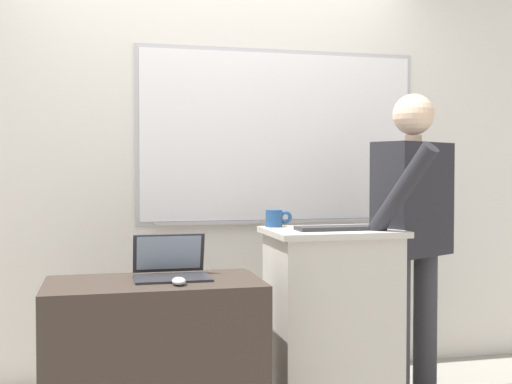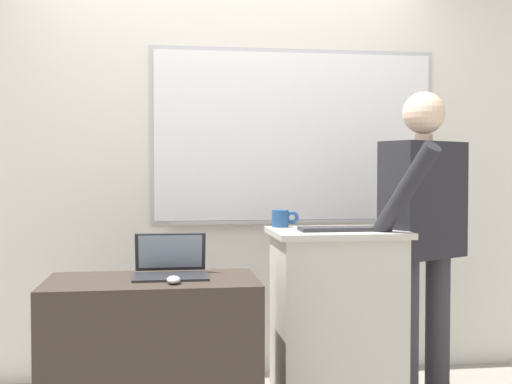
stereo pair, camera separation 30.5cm
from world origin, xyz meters
name	(u,v)px [view 2 (the right image)]	position (x,y,z in m)	size (l,w,h in m)	color
back_wall	(227,157)	(0.01, 1.25, 1.35)	(6.40, 0.17, 2.68)	silver
lectern_podium	(336,324)	(0.49, 0.42, 0.48)	(0.66, 0.52, 0.96)	#BCB7AD
side_desk	(153,362)	(-0.43, 0.23, 0.38)	(0.96, 0.53, 0.76)	#382D26
person_presenter	(423,225)	(0.97, 0.47, 0.98)	(0.63, 0.71, 1.67)	#333338
laptop	(171,264)	(-0.34, 0.33, 0.82)	(0.34, 0.30, 0.20)	#28282D
wireless_keyboard	(344,229)	(0.51, 0.36, 0.97)	(0.45, 0.14, 0.02)	#2D2D30
computer_mouse_by_laptop	(174,280)	(-0.33, 0.10, 0.78)	(0.06, 0.10, 0.03)	#BCBCC1
coffee_mug	(282,218)	(0.24, 0.61, 1.01)	(0.14, 0.09, 0.09)	#234C84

